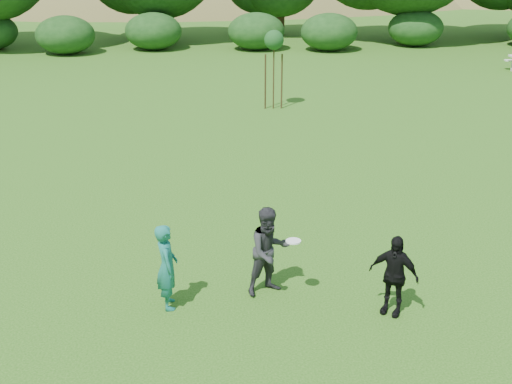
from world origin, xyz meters
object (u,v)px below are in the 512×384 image
player_teal (167,266)px  sapling (274,42)px  player_black (394,275)px  player_grey (269,251)px

player_teal → sapling: sapling is taller
player_black → player_grey: bearing=-169.0°
sapling → player_teal: bearing=-102.4°
player_teal → sapling: 13.64m
player_teal → player_black: bearing=-106.1°
player_teal → player_grey: size_ratio=0.94×
player_teal → player_grey: player_grey is taller
player_teal → sapling: bearing=-22.4°
player_teal → player_black: (3.87, -0.42, -0.05)m
player_grey → player_black: 2.22m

